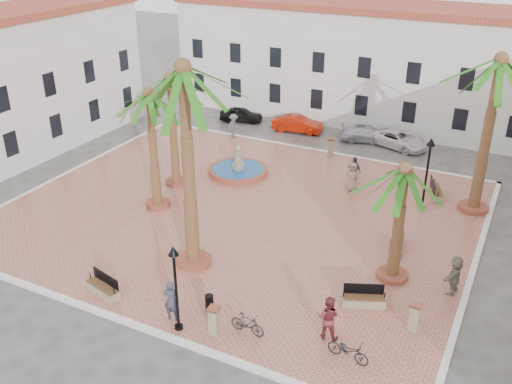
% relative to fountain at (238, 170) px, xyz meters
% --- Properties ---
extents(ground, '(120.00, 120.00, 0.00)m').
position_rel_fountain_xyz_m(ground, '(2.67, -4.60, -0.42)').
color(ground, '#56544F').
rests_on(ground, ground).
extents(plaza, '(26.00, 22.00, 0.15)m').
position_rel_fountain_xyz_m(plaza, '(2.67, -4.60, -0.35)').
color(plaza, '#BA6A57').
rests_on(plaza, ground).
extents(kerb_n, '(26.30, 0.30, 0.16)m').
position_rel_fountain_xyz_m(kerb_n, '(2.67, 6.40, -0.34)').
color(kerb_n, silver).
rests_on(kerb_n, ground).
extents(kerb_s, '(26.30, 0.30, 0.16)m').
position_rel_fountain_xyz_m(kerb_s, '(2.67, -15.60, -0.34)').
color(kerb_s, silver).
rests_on(kerb_s, ground).
extents(kerb_e, '(0.30, 22.30, 0.16)m').
position_rel_fountain_xyz_m(kerb_e, '(15.67, -4.60, -0.34)').
color(kerb_e, silver).
rests_on(kerb_e, ground).
extents(kerb_w, '(0.30, 22.30, 0.16)m').
position_rel_fountain_xyz_m(kerb_w, '(-10.33, -4.60, -0.34)').
color(kerb_w, silver).
rests_on(kerb_w, ground).
extents(building_north, '(30.40, 7.40, 9.50)m').
position_rel_fountain_xyz_m(building_north, '(2.67, 15.39, 4.34)').
color(building_north, silver).
rests_on(building_north, ground).
extents(fountain, '(3.90, 3.90, 2.02)m').
position_rel_fountain_xyz_m(fountain, '(0.00, 0.00, 0.00)').
color(fountain, '#9F4933').
rests_on(fountain, plaza).
extents(palm_nw, '(4.58, 4.58, 7.24)m').
position_rel_fountain_xyz_m(palm_nw, '(-2.82, -3.13, 5.88)').
color(palm_nw, '#9F4933').
rests_on(palm_nw, plaza).
extents(palm_sw, '(4.74, 4.74, 7.17)m').
position_rel_fountain_xyz_m(palm_sw, '(-2.08, -6.18, 5.79)').
color(palm_sw, '#9F4933').
rests_on(palm_sw, plaza).
extents(palm_s, '(5.68, 5.68, 10.18)m').
position_rel_fountain_xyz_m(palm_s, '(3.21, -10.50, 8.50)').
color(palm_s, '#9F4933').
rests_on(palm_s, plaza).
extents(palm_e, '(4.93, 4.93, 5.95)m').
position_rel_fountain_xyz_m(palm_e, '(12.31, -7.23, 4.58)').
color(palm_e, '#9F4933').
rests_on(palm_e, plaza).
extents(palm_ne, '(5.65, 5.65, 9.20)m').
position_rel_fountain_xyz_m(palm_ne, '(14.72, 1.78, 7.58)').
color(palm_ne, '#9F4933').
rests_on(palm_ne, plaza).
extents(bench_s, '(1.98, 1.01, 1.00)m').
position_rel_fountain_xyz_m(bench_s, '(0.95, -14.55, 0.01)').
color(bench_s, gray).
rests_on(bench_s, plaza).
extents(bench_se, '(1.96, 1.28, 0.99)m').
position_rel_fountain_xyz_m(bench_se, '(11.75, -9.99, 0.01)').
color(bench_se, gray).
rests_on(bench_se, plaza).
extents(bench_e, '(0.95, 2.06, 1.05)m').
position_rel_fountain_xyz_m(bench_e, '(11.84, -4.53, 0.02)').
color(bench_e, gray).
rests_on(bench_e, plaza).
extents(bench_ne, '(1.20, 2.07, 1.04)m').
position_rel_fountain_xyz_m(bench_ne, '(12.37, 2.50, 0.02)').
color(bench_ne, gray).
rests_on(bench_ne, plaza).
extents(lamppost_s, '(0.44, 0.44, 4.01)m').
position_rel_fountain_xyz_m(lamppost_s, '(5.36, -15.00, 2.45)').
color(lamppost_s, black).
rests_on(lamppost_s, plaza).
extents(lamppost_e, '(0.48, 0.48, 4.45)m').
position_rel_fountain_xyz_m(lamppost_e, '(12.03, 0.41, 2.74)').
color(lamppost_e, black).
rests_on(lamppost_e, plaza).
extents(bollard_se, '(0.50, 0.50, 1.30)m').
position_rel_fountain_xyz_m(bollard_se, '(6.84, -14.59, 0.40)').
color(bollard_se, gray).
rests_on(bollard_se, plaza).
extents(bollard_n, '(0.56, 0.56, 1.29)m').
position_rel_fountain_xyz_m(bollard_n, '(4.36, 5.80, 0.39)').
color(bollard_n, gray).
rests_on(bollard_n, plaza).
extents(bollard_e, '(0.50, 0.50, 1.31)m').
position_rel_fountain_xyz_m(bollard_e, '(14.09, -10.65, 0.41)').
color(bollard_e, gray).
rests_on(bollard_e, plaza).
extents(litter_bin, '(0.37, 0.37, 0.73)m').
position_rel_fountain_xyz_m(litter_bin, '(5.84, -13.32, 0.09)').
color(litter_bin, black).
rests_on(litter_bin, plaza).
extents(cyclist_a, '(0.77, 0.59, 1.90)m').
position_rel_fountain_xyz_m(cyclist_a, '(4.76, -14.58, 0.67)').
color(cyclist_a, '#313546').
rests_on(cyclist_a, plaza).
extents(bicycle_a, '(1.80, 0.81, 0.91)m').
position_rel_fountain_xyz_m(bicycle_a, '(12.24, -13.56, 0.18)').
color(bicycle_a, black).
rests_on(bicycle_a, plaza).
extents(cyclist_b, '(1.02, 0.83, 1.96)m').
position_rel_fountain_xyz_m(cyclist_b, '(11.06, -12.68, 0.71)').
color(cyclist_b, maroon).
rests_on(cyclist_b, plaza).
extents(bicycle_b, '(1.58, 0.51, 0.94)m').
position_rel_fountain_xyz_m(bicycle_b, '(8.05, -13.96, 0.20)').
color(bicycle_b, black).
rests_on(bicycle_b, plaza).
extents(pedestrian_fountain_a, '(0.99, 0.72, 1.86)m').
position_rel_fountain_xyz_m(pedestrian_fountain_a, '(7.55, 0.95, 0.66)').
color(pedestrian_fountain_a, '#9A8265').
rests_on(pedestrian_fountain_a, plaza).
extents(pedestrian_fountain_b, '(1.15, 0.85, 1.81)m').
position_rel_fountain_xyz_m(pedestrian_fountain_b, '(7.29, 2.07, 0.63)').
color(pedestrian_fountain_b, '#2E3A4F').
rests_on(pedestrian_fountain_b, plaza).
extents(pedestrian_north, '(0.82, 1.30, 1.92)m').
position_rel_fountain_xyz_m(pedestrian_north, '(-3.56, 5.80, 0.68)').
color(pedestrian_north, '#4E4F54').
rests_on(pedestrian_north, plaza).
extents(pedestrian_east, '(0.86, 1.84, 1.91)m').
position_rel_fountain_xyz_m(pedestrian_east, '(15.07, -7.20, 0.68)').
color(pedestrian_east, gray).
rests_on(pedestrian_east, plaza).
extents(car_black, '(3.85, 2.43, 1.22)m').
position_rel_fountain_xyz_m(car_black, '(-5.07, 9.83, 0.19)').
color(car_black, black).
rests_on(car_black, ground).
extents(car_red, '(4.17, 1.94, 1.32)m').
position_rel_fountain_xyz_m(car_red, '(0.13, 9.66, 0.24)').
color(car_red, '#A31705').
rests_on(car_red, ground).
extents(car_silver, '(4.52, 2.88, 1.22)m').
position_rel_fountain_xyz_m(car_silver, '(5.73, 10.12, 0.19)').
color(car_silver, '#B4B3BD').
rests_on(car_silver, ground).
extents(car_white, '(4.94, 3.39, 1.25)m').
position_rel_fountain_xyz_m(car_white, '(8.12, 9.99, 0.20)').
color(car_white, silver).
rests_on(car_white, ground).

